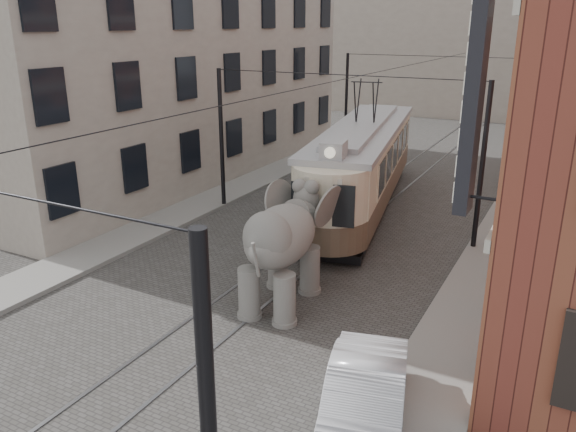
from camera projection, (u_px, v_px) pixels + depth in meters
The scene contains 10 objects.
ground at pixel (265, 284), 17.75m from camera, with size 120.00×120.00×0.00m, color #403E3B.
tram_rails at pixel (265, 284), 17.75m from camera, with size 1.54×80.00×0.02m, color slate, non-canonical shape.
sidewalk_right at pixel (460, 328), 15.06m from camera, with size 2.00×60.00×0.15m, color slate.
sidewalk_left at pixel (111, 246), 20.61m from camera, with size 2.00×60.00×0.15m, color slate.
stucco_building at pixel (177, 79), 29.37m from camera, with size 7.00×24.00×10.00m, color gray.
distant_block at pixel (496, 32), 48.92m from camera, with size 28.00×10.00×14.00m, color gray.
catenary at pixel (327, 158), 21.05m from camera, with size 11.00×30.20×6.00m, color black, non-canonical shape.
tram at pixel (364, 146), 24.49m from camera, with size 2.85×13.81×5.48m, color beige, non-canonical shape.
elephant at pixel (281, 252), 16.00m from camera, with size 2.94×5.33×3.26m, color #65635D, non-canonical shape.
parked_car at pixel (364, 404), 11.05m from camera, with size 1.53×4.36×1.44m, color #ADACB1.
Camera 1 is at (8.19, -13.88, 7.76)m, focal length 35.33 mm.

